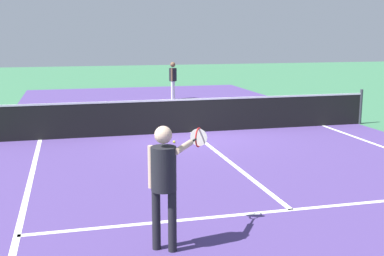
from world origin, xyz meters
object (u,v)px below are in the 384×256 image
at_px(player_far, 173,77).
at_px(tennis_ball_near_net, 174,142).
at_px(player_near, 165,174).
at_px(net, 192,115).

relative_size(player_far, tennis_ball_near_net, 23.84).
bearing_deg(tennis_ball_near_net, player_near, -103.21).
xyz_separation_m(net, player_far, (0.97, 7.06, 0.46)).
height_order(player_near, player_far, player_near).
xyz_separation_m(net, player_near, (-2.20, -7.31, 0.52)).
xyz_separation_m(net, tennis_ball_near_net, (-0.78, -1.23, -0.46)).
bearing_deg(tennis_ball_near_net, net, 57.79).
bearing_deg(tennis_ball_near_net, player_far, 78.08).
bearing_deg(player_near, net, 73.22).
bearing_deg(net, player_far, 82.16).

